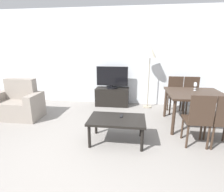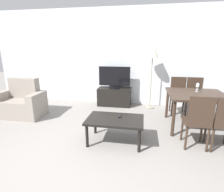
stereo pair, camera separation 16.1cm
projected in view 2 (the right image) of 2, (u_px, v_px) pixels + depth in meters
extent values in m
plane|color=gray|center=(67.00, 174.00, 2.30)|extent=(18.00, 18.00, 0.00)
cube|color=silver|center=(111.00, 57.00, 5.05)|extent=(7.21, 0.06, 2.70)
cube|color=gray|center=(21.00, 108.00, 4.22)|extent=(0.72, 0.63, 0.42)
cube|color=gray|center=(24.00, 88.00, 4.31)|extent=(0.72, 0.20, 0.49)
cube|color=gray|center=(4.00, 103.00, 4.28)|extent=(0.18, 0.63, 0.60)
cube|color=gray|center=(38.00, 105.00, 4.12)|extent=(0.18, 0.63, 0.60)
cube|color=black|center=(114.00, 97.00, 5.04)|extent=(0.93, 0.43, 0.51)
cylinder|color=black|center=(114.00, 88.00, 4.97)|extent=(0.31, 0.31, 0.03)
cylinder|color=black|center=(114.00, 86.00, 4.96)|extent=(0.04, 0.04, 0.05)
cube|color=black|center=(114.00, 76.00, 4.89)|extent=(0.88, 0.04, 0.53)
cube|color=black|center=(114.00, 76.00, 4.86)|extent=(0.84, 0.01, 0.50)
cube|color=black|center=(115.00, 120.00, 3.00)|extent=(0.97, 0.62, 0.04)
cylinder|color=black|center=(87.00, 136.00, 2.89)|extent=(0.05, 0.05, 0.40)
cylinder|color=black|center=(139.00, 141.00, 2.75)|extent=(0.05, 0.05, 0.40)
cylinder|color=black|center=(95.00, 124.00, 3.37)|extent=(0.05, 0.05, 0.40)
cylinder|color=black|center=(140.00, 127.00, 3.23)|extent=(0.05, 0.05, 0.40)
cube|color=#38281E|center=(197.00, 95.00, 3.49)|extent=(1.11, 1.06, 0.04)
cylinder|color=#38281E|center=(173.00, 119.00, 3.22)|extent=(0.06, 0.06, 0.69)
cylinder|color=#38281E|center=(167.00, 104.00, 4.11)|extent=(0.06, 0.06, 0.69)
cylinder|color=#38281E|center=(212.00, 106.00, 3.95)|extent=(0.06, 0.06, 0.69)
cube|color=#38281E|center=(196.00, 122.00, 2.87)|extent=(0.40, 0.40, 0.04)
cylinder|color=#38281E|center=(182.00, 129.00, 3.11)|extent=(0.04, 0.04, 0.42)
cylinder|color=#38281E|center=(201.00, 131.00, 3.06)|extent=(0.04, 0.04, 0.42)
cylinder|color=#38281E|center=(186.00, 138.00, 2.80)|extent=(0.04, 0.04, 0.42)
cylinder|color=#38281E|center=(208.00, 140.00, 2.75)|extent=(0.04, 0.04, 0.42)
cube|color=#38281E|center=(201.00, 111.00, 2.63)|extent=(0.37, 0.04, 0.46)
cube|color=#38281E|center=(195.00, 98.00, 4.25)|extent=(0.40, 0.40, 0.04)
cylinder|color=#38281E|center=(189.00, 109.00, 4.18)|extent=(0.04, 0.04, 0.42)
cylinder|color=#38281E|center=(203.00, 109.00, 4.13)|extent=(0.04, 0.04, 0.42)
cylinder|color=#38281E|center=(186.00, 104.00, 4.49)|extent=(0.04, 0.04, 0.42)
cylinder|color=#38281E|center=(199.00, 105.00, 4.43)|extent=(0.04, 0.04, 0.42)
cube|color=#38281E|center=(195.00, 86.00, 4.35)|extent=(0.37, 0.04, 0.46)
cube|color=#38281E|center=(222.00, 123.00, 2.80)|extent=(0.40, 0.40, 0.04)
cylinder|color=#38281E|center=(205.00, 131.00, 3.05)|extent=(0.04, 0.04, 0.42)
cylinder|color=#38281E|center=(212.00, 140.00, 2.74)|extent=(0.04, 0.04, 0.42)
cube|color=#38281E|center=(179.00, 97.00, 4.31)|extent=(0.40, 0.40, 0.04)
cylinder|color=#38281E|center=(172.00, 108.00, 4.25)|extent=(0.04, 0.04, 0.42)
cylinder|color=#38281E|center=(186.00, 108.00, 4.19)|extent=(0.04, 0.04, 0.42)
cylinder|color=#38281E|center=(170.00, 104.00, 4.55)|extent=(0.04, 0.04, 0.42)
cylinder|color=#38281E|center=(183.00, 104.00, 4.50)|extent=(0.04, 0.04, 0.42)
cube|color=#38281E|center=(178.00, 86.00, 4.42)|extent=(0.37, 0.04, 0.46)
cylinder|color=gray|center=(149.00, 107.00, 4.89)|extent=(0.24, 0.24, 0.02)
cylinder|color=gray|center=(151.00, 83.00, 4.71)|extent=(0.02, 0.02, 1.35)
cone|color=beige|center=(153.00, 51.00, 4.49)|extent=(0.32, 0.32, 0.31)
cube|color=black|center=(120.00, 116.00, 3.09)|extent=(0.04, 0.15, 0.02)
cylinder|color=silver|center=(197.00, 91.00, 3.67)|extent=(0.06, 0.06, 0.01)
cylinder|color=silver|center=(197.00, 89.00, 3.66)|extent=(0.01, 0.01, 0.07)
sphere|color=silver|center=(197.00, 86.00, 3.64)|extent=(0.07, 0.07, 0.07)
cylinder|color=silver|center=(197.00, 89.00, 3.85)|extent=(0.06, 0.06, 0.01)
cylinder|color=silver|center=(198.00, 88.00, 3.84)|extent=(0.01, 0.01, 0.07)
sphere|color=silver|center=(198.00, 84.00, 3.82)|extent=(0.07, 0.07, 0.07)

